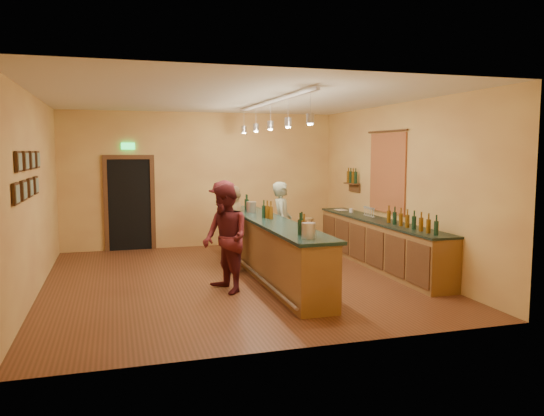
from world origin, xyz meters
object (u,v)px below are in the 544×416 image
object	(u,v)px
customer_c	(225,222)
bar_stool	(306,224)
back_counter	(379,243)
customer_a	(225,239)
tasting_bar	(270,244)
customer_b	(234,229)
bartender	(282,223)

from	to	relation	value
customer_c	bar_stool	size ratio (longest dim) A/B	2.23
back_counter	customer_a	size ratio (longest dim) A/B	2.58
tasting_bar	bar_stool	xyz separation A→B (m)	(1.49, 2.20, 0.01)
tasting_bar	bar_stool	world-z (taller)	tasting_bar
bar_stool	customer_b	bearing A→B (deg)	-141.09
customer_a	customer_c	bearing A→B (deg)	153.16
tasting_bar	bartender	size ratio (longest dim) A/B	3.05
bartender	customer_a	bearing A→B (deg)	158.39
bar_stool	back_counter	bearing A→B (deg)	-68.24
customer_a	back_counter	bearing A→B (deg)	91.12
customer_a	customer_c	size ratio (longest dim) A/B	1.04
tasting_bar	customer_c	bearing A→B (deg)	110.45
customer_a	customer_c	distance (m)	2.33
bartender	back_counter	bearing A→B (deg)	-97.61
customer_a	customer_b	xyz separation A→B (m)	(0.45, 1.37, -0.06)
customer_b	customer_c	size ratio (longest dim) A/B	0.97
customer_a	bar_stool	world-z (taller)	customer_a
customer_a	bar_stool	size ratio (longest dim) A/B	2.32
back_counter	customer_b	xyz separation A→B (m)	(-2.85, 0.37, 0.34)
customer_c	tasting_bar	bearing A→B (deg)	34.38
back_counter	tasting_bar	xyz separation A→B (m)	(-2.30, -0.18, 0.12)
tasting_bar	bartender	distance (m)	1.19
bar_stool	customer_c	bearing A→B (deg)	-160.30
tasting_bar	customer_a	xyz separation A→B (m)	(-1.00, -0.82, 0.28)
bartender	bar_stool	xyz separation A→B (m)	(0.94, 1.17, -0.22)
bartender	bar_stool	world-z (taller)	bartender
bartender	customer_c	xyz separation A→B (m)	(-1.10, 0.44, 0.01)
tasting_bar	customer_a	size ratio (longest dim) A/B	2.89
tasting_bar	customer_a	bearing A→B (deg)	-140.68
bartender	customer_c	world-z (taller)	customer_c
bartender	tasting_bar	bearing A→B (deg)	170.24
back_counter	customer_b	world-z (taller)	customer_b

